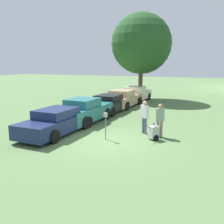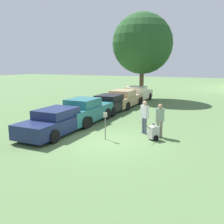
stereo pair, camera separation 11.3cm
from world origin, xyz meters
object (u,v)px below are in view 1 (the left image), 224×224
person_supervisor (160,118)px  person_worker (145,115)px  parking_meter (105,121)px  parked_car_navy (59,121)px  equipment_cart (154,132)px  parked_car_black (109,104)px  parked_car_teal (84,111)px  parked_car_tan (123,99)px  parked_car_cream (136,94)px

person_supervisor → person_worker: bearing=-36.7°
parking_meter → parked_car_navy: bearing=179.1°
parked_car_navy → parking_meter: 2.85m
parked_car_navy → equipment_cart: bearing=9.9°
parked_car_navy → parked_car_black: bearing=89.9°
parked_car_teal → parked_car_black: (0.00, 3.81, -0.09)m
equipment_cart → person_supervisor: bearing=114.6°
parked_car_navy → person_worker: bearing=22.8°
parking_meter → person_worker: (1.43, 1.84, 0.07)m
parked_car_tan → parked_car_cream: (-0.00, 3.55, 0.02)m
parked_car_navy → parked_car_teal: parked_car_teal is taller
parked_car_navy → person_supervisor: 5.38m
parked_car_navy → parked_car_tan: size_ratio=1.05×
parked_car_black → person_supervisor: 7.18m
parked_car_tan → parking_meter: size_ratio=3.69×
equipment_cart → parked_car_navy: bearing=-132.7°
person_supervisor → equipment_cart: 0.86m
parked_car_teal → parked_car_cream: (0.00, 10.11, -0.04)m
parking_meter → equipment_cart: bearing=23.0°
person_worker → person_supervisor: bearing=-169.0°
parked_car_teal → parked_car_navy: bearing=-90.1°
parked_car_black → equipment_cart: 7.52m
parked_car_cream → equipment_cart: bearing=-67.2°
person_supervisor → equipment_cart: person_supervisor is taller
parked_car_navy → parked_car_black: parked_car_navy is taller
parked_car_navy → person_worker: 4.64m
parked_car_teal → person_worker: bearing=-11.8°
parked_car_cream → parking_meter: size_ratio=3.69×
parked_car_cream → person_supervisor: size_ratio=2.91×
parked_car_cream → parked_car_teal: bearing=-90.1°
parked_car_tan → person_supervisor: size_ratio=2.91×
person_worker → person_supervisor: size_ratio=1.03×
parked_car_teal → parked_car_black: 3.81m
parked_car_navy → person_supervisor: person_supervisor is taller
parked_car_teal → parked_car_tan: (0.00, 6.56, -0.05)m
parked_car_tan → person_worker: 8.57m
parked_car_teal → parked_car_tan: bearing=89.9°
parked_car_navy → parked_car_black: size_ratio=1.11×
parked_car_tan → parked_car_teal: bearing=-90.1°
parked_car_black → person_supervisor: bearing=-44.2°
parked_car_cream → parking_meter: 13.14m
parked_car_cream → equipment_cart: (5.02, -11.90, -0.30)m
parked_car_teal → parked_car_cream: 10.11m
parked_car_teal → parked_car_tan: 6.56m
parked_car_cream → person_supervisor: bearing=-65.6°
parked_car_teal → parked_car_cream: parked_car_teal is taller
parked_car_navy → parked_car_cream: (-0.00, 12.78, 0.05)m
parked_car_cream → equipment_cart: 12.92m
parked_car_cream → parking_meter: (2.83, -12.83, 0.25)m
parked_car_navy → person_worker: person_worker is taller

